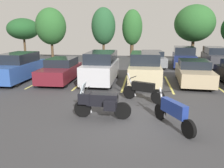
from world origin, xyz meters
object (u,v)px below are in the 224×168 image
Objects in this scene: car_maroon at (61,70)px; car_silver at (101,67)px; motorcycle_touring at (100,102)px; car_tan at (193,72)px; car_champagne at (145,68)px; motorcycle_third at (143,90)px; car_far_grey at (153,59)px; car_blue at (18,67)px; car_far_navy at (184,57)px; car_far_charcoal at (215,57)px; motorcycle_second at (173,112)px.

car_maroon is 2.71m from car_silver.
car_silver is at bearing 99.66° from motorcycle_touring.
car_champagne is at bearing -172.91° from car_tan.
motorcycle_third is 0.41× the size of car_far_grey.
car_champagne reaches higher than car_maroon.
car_blue is 1.08× the size of car_far_navy.
car_far_navy is (0.56, 6.75, 0.19)m from car_tan.
car_maroon is at bearing -148.41° from car_far_charcoal.
motorcycle_touring is 13.53m from car_far_grey.
car_tan is at bearing 72.84° from motorcycle_second.
motorcycle_second is 3.06m from motorcycle_third.
car_far_navy is at bearing 38.39° from car_maroon.
motorcycle_touring is 15.61m from car_far_charcoal.
car_far_grey is (3.60, 7.21, -0.28)m from car_silver.
car_silver is at bearing -176.48° from car_tan.
car_maroon reaches higher than car_far_grey.
car_far_grey is (0.83, 7.23, -0.26)m from car_champagne.
car_blue is at bearing -176.96° from car_tan.
motorcycle_second is at bearing -34.44° from car_blue.
car_maroon is 8.56m from car_tan.
car_maroon is (-5.36, 3.64, 0.20)m from motorcycle_third.
motorcycle_second is at bearing -45.62° from car_maroon.
motorcycle_touring is 0.47× the size of car_tan.
car_tan is at bearing -94.76° from car_far_navy.
car_maroon reaches higher than car_tan.
car_maroon reaches higher than motorcycle_third.
car_far_grey is at bearing 85.08° from motorcycle_third.
car_far_navy is (3.63, 7.14, -0.06)m from car_champagne.
car_far_charcoal reaches higher than car_tan.
car_tan is (3.07, 0.38, -0.25)m from car_champagne.
motorcycle_touring is 6.31m from car_champagne.
car_blue is at bearing -178.45° from car_champagne.
car_far_navy is at bearing 85.24° from car_tan.
car_blue is at bearing -177.11° from car_maroon.
car_maroon is 0.92× the size of car_tan.
motorcycle_second is 0.44× the size of car_silver.
car_far_charcoal is (11.91, 7.32, 0.18)m from car_maroon.
motorcycle_third is 11.49m from car_far_navy.
car_silver reaches higher than car_far_navy.
car_blue reaches higher than car_far_charcoal.
motorcycle_second is 14.91m from car_far_charcoal.
car_blue is at bearing 157.09° from motorcycle_third.
motorcycle_third is 0.45× the size of car_maroon.
car_silver is at bearing -141.89° from car_far_charcoal.
car_tan is at bearing 3.09° from car_maroon.
car_far_charcoal is (8.17, 13.30, 0.26)m from motorcycle_touring.
car_silver is (-1.03, 6.07, 0.33)m from motorcycle_touring.
motorcycle_third is at bearing -94.92° from car_far_grey.
motorcycle_third is 0.45× the size of car_champagne.
car_far_navy reaches higher than motorcycle_third.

